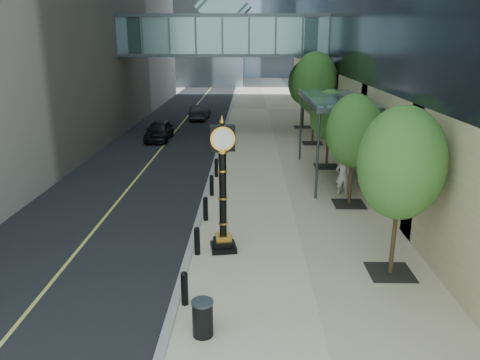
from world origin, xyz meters
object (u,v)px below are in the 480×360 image
Objects in this scene: car_far at (200,112)px; trash_bin at (203,319)px; street_clock at (223,196)px; pedestrian at (343,175)px; car_near at (159,131)px.

trash_bin is at bearing 99.25° from car_far.
street_clock is 2.45× the size of pedestrian.
street_clock is 5.24m from trash_bin.
car_near is at bearing 81.21° from car_far.
car_near is 9.81m from car_far.
street_clock is at bearing -72.30° from car_near.
trash_bin is 0.22× the size of car_far.
trash_bin is at bearing -76.24° from car_near.
trash_bin is 24.60m from car_near.
car_far is (-3.53, 33.56, 0.19)m from trash_bin.
street_clock is 1.10× the size of car_near.
street_clock is at bearing 100.76° from car_far.
car_far is at bearing 96.00° from trash_bin.
trash_bin is 12.66m from pedestrian.
car_near is at bearing 103.10° from trash_bin.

